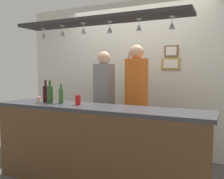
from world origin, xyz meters
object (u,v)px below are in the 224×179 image
at_px(drink_can, 78,100).
at_px(person_right_orange_shirt, 136,94).
at_px(bottle_champagne_green, 50,94).
at_px(picture_frame_lower_pair, 171,64).
at_px(person_left_grey_shirt, 104,95).
at_px(picture_frame_crest, 134,60).
at_px(bottle_beer_green_import, 61,95).
at_px(bottle_wine_dark_red, 46,94).
at_px(cupcake, 39,99).
at_px(picture_frame_upper_small, 171,51).

bearing_deg(drink_can, person_right_orange_shirt, 58.18).
bearing_deg(bottle_champagne_green, picture_frame_lower_pair, 48.54).
bearing_deg(person_right_orange_shirt, person_left_grey_shirt, 180.00).
bearing_deg(picture_frame_crest, bottle_beer_green_import, -109.48).
distance_m(bottle_wine_dark_red, picture_frame_lower_pair, 1.99).
height_order(person_right_orange_shirt, bottle_beer_green_import, person_right_orange_shirt).
height_order(drink_can, cupcake, drink_can).
bearing_deg(drink_can, picture_frame_lower_pair, 58.94).
relative_size(person_right_orange_shirt, cupcake, 22.82).
relative_size(picture_frame_lower_pair, picture_frame_upper_small, 1.36).
bearing_deg(person_left_grey_shirt, bottle_beer_green_import, -107.06).
bearing_deg(bottle_beer_green_import, picture_frame_crest, 70.52).
relative_size(bottle_champagne_green, cupcake, 3.85).
xyz_separation_m(bottle_champagne_green, drink_can, (0.42, 0.03, -0.06)).
bearing_deg(bottle_champagne_green, picture_frame_crest, 66.20).
distance_m(cupcake, picture_frame_lower_pair, 2.10).
relative_size(bottle_beer_green_import, picture_frame_lower_pair, 0.87).
xyz_separation_m(person_right_orange_shirt, cupcake, (-1.16, -0.74, -0.06)).
relative_size(cupcake, picture_frame_upper_small, 0.35).
bearing_deg(bottle_champagne_green, picture_frame_upper_small, 48.39).
bearing_deg(picture_frame_crest, drink_can, -98.62).
bearing_deg(bottle_wine_dark_red, picture_frame_crest, 61.47).
relative_size(drink_can, picture_frame_crest, 0.47).
distance_m(bottle_champagne_green, bottle_wine_dark_red, 0.13).
distance_m(bottle_beer_green_import, bottle_champagne_green, 0.15).
bearing_deg(drink_can, picture_frame_crest, 81.38).
bearing_deg(cupcake, bottle_beer_green_import, -2.70).
distance_m(bottle_beer_green_import, cupcake, 0.40).
xyz_separation_m(bottle_champagne_green, picture_frame_crest, (0.63, 1.43, 0.49)).
bearing_deg(person_left_grey_shirt, bottle_champagne_green, -114.88).
bearing_deg(person_left_grey_shirt, cupcake, -130.20).
bearing_deg(picture_frame_lower_pair, bottle_beer_green_import, -129.05).
bearing_deg(picture_frame_upper_small, person_right_orange_shirt, -120.52).
bearing_deg(picture_frame_lower_pair, picture_frame_upper_small, 0.00).
distance_m(bottle_champagne_green, drink_can, 0.42).
bearing_deg(person_right_orange_shirt, bottle_champagne_green, -138.12).
relative_size(picture_frame_crest, picture_frame_upper_small, 1.18).
height_order(person_left_grey_shirt, picture_frame_lower_pair, person_left_grey_shirt).
relative_size(person_right_orange_shirt, bottle_champagne_green, 5.93).
bearing_deg(picture_frame_lower_pair, person_right_orange_shirt, -120.07).
bearing_deg(bottle_champagne_green, person_right_orange_shirt, 41.88).
height_order(bottle_wine_dark_red, picture_frame_upper_small, picture_frame_upper_small).
bearing_deg(bottle_beer_green_import, person_right_orange_shirt, 45.03).
height_order(bottle_champagne_green, drink_can, bottle_champagne_green).
height_order(bottle_beer_green_import, picture_frame_crest, picture_frame_crest).
distance_m(person_right_orange_shirt, bottle_champagne_green, 1.21).
height_order(person_right_orange_shirt, picture_frame_crest, person_right_orange_shirt).
xyz_separation_m(bottle_wine_dark_red, drink_can, (0.53, -0.03, -0.06)).
bearing_deg(person_left_grey_shirt, picture_frame_upper_small, 34.68).
bearing_deg(picture_frame_crest, picture_frame_upper_small, 0.00).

